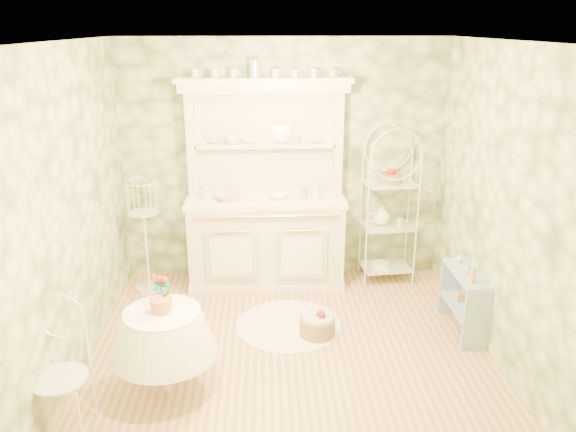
{
  "coord_description": "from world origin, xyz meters",
  "views": [
    {
      "loc": [
        -0.21,
        -4.37,
        2.82
      ],
      "look_at": [
        0.0,
        0.5,
        1.15
      ],
      "focal_mm": 35.0,
      "sensor_mm": 36.0,
      "label": 1
    }
  ],
  "objects_px": {
    "cafe_chair": "(61,387)",
    "birdcage_stand": "(145,228)",
    "side_shelf": "(464,304)",
    "floor_basket": "(317,326)",
    "kitchen_dresser": "(266,186)",
    "bakers_rack": "(389,205)",
    "round_table": "(166,356)"
  },
  "relations": [
    {
      "from": "side_shelf",
      "to": "birdcage_stand",
      "type": "xyz_separation_m",
      "value": [
        -3.19,
        1.02,
        0.44
      ]
    },
    {
      "from": "birdcage_stand",
      "to": "floor_basket",
      "type": "relative_size",
      "value": 4.78
    },
    {
      "from": "round_table",
      "to": "floor_basket",
      "type": "bearing_deg",
      "value": 31.55
    },
    {
      "from": "side_shelf",
      "to": "kitchen_dresser",
      "type": "bearing_deg",
      "value": 143.37
    },
    {
      "from": "round_table",
      "to": "floor_basket",
      "type": "relative_size",
      "value": 2.05
    },
    {
      "from": "kitchen_dresser",
      "to": "floor_basket",
      "type": "bearing_deg",
      "value": -68.41
    },
    {
      "from": "kitchen_dresser",
      "to": "side_shelf",
      "type": "relative_size",
      "value": 3.42
    },
    {
      "from": "bakers_rack",
      "to": "round_table",
      "type": "xyz_separation_m",
      "value": [
        -2.2,
        -2.02,
        -0.58
      ]
    },
    {
      "from": "kitchen_dresser",
      "to": "cafe_chair",
      "type": "xyz_separation_m",
      "value": [
        -1.48,
        -2.45,
        -0.76
      ]
    },
    {
      "from": "kitchen_dresser",
      "to": "cafe_chair",
      "type": "relative_size",
      "value": 2.99
    },
    {
      "from": "kitchen_dresser",
      "to": "bakers_rack",
      "type": "distance_m",
      "value": 1.4
    },
    {
      "from": "bakers_rack",
      "to": "floor_basket",
      "type": "height_order",
      "value": "bakers_rack"
    },
    {
      "from": "bakers_rack",
      "to": "cafe_chair",
      "type": "distance_m",
      "value": 3.82
    },
    {
      "from": "bakers_rack",
      "to": "side_shelf",
      "type": "bearing_deg",
      "value": -73.39
    },
    {
      "from": "round_table",
      "to": "cafe_chair",
      "type": "relative_size",
      "value": 0.82
    },
    {
      "from": "bakers_rack",
      "to": "floor_basket",
      "type": "relative_size",
      "value": 5.88
    },
    {
      "from": "side_shelf",
      "to": "round_table",
      "type": "bearing_deg",
      "value": -167.89
    },
    {
      "from": "bakers_rack",
      "to": "cafe_chair",
      "type": "relative_size",
      "value": 2.35
    },
    {
      "from": "side_shelf",
      "to": "cafe_chair",
      "type": "height_order",
      "value": "cafe_chair"
    },
    {
      "from": "side_shelf",
      "to": "floor_basket",
      "type": "bearing_deg",
      "value": 176.39
    },
    {
      "from": "bakers_rack",
      "to": "cafe_chair",
      "type": "xyz_separation_m",
      "value": [
        -2.86,
        -2.48,
        -0.52
      ]
    },
    {
      "from": "birdcage_stand",
      "to": "bakers_rack",
      "type": "bearing_deg",
      "value": 3.71
    },
    {
      "from": "bakers_rack",
      "to": "birdcage_stand",
      "type": "height_order",
      "value": "bakers_rack"
    },
    {
      "from": "kitchen_dresser",
      "to": "birdcage_stand",
      "type": "xyz_separation_m",
      "value": [
        -1.31,
        -0.14,
        -0.41
      ]
    },
    {
      "from": "cafe_chair",
      "to": "birdcage_stand",
      "type": "distance_m",
      "value": 2.34
    },
    {
      "from": "side_shelf",
      "to": "birdcage_stand",
      "type": "height_order",
      "value": "birdcage_stand"
    },
    {
      "from": "bakers_rack",
      "to": "cafe_chair",
      "type": "bearing_deg",
      "value": -145.16
    },
    {
      "from": "kitchen_dresser",
      "to": "round_table",
      "type": "relative_size",
      "value": 3.65
    },
    {
      "from": "birdcage_stand",
      "to": "side_shelf",
      "type": "bearing_deg",
      "value": -17.73
    },
    {
      "from": "kitchen_dresser",
      "to": "round_table",
      "type": "distance_m",
      "value": 2.31
    },
    {
      "from": "kitchen_dresser",
      "to": "side_shelf",
      "type": "xyz_separation_m",
      "value": [
        1.88,
        -1.16,
        -0.86
      ]
    },
    {
      "from": "round_table",
      "to": "bakers_rack",
      "type": "bearing_deg",
      "value": 42.58
    }
  ]
}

